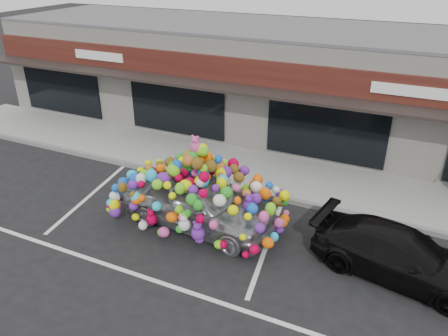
% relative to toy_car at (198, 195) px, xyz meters
% --- Properties ---
extents(ground, '(90.00, 90.00, 0.00)m').
position_rel_toy_car_xyz_m(ground, '(-0.71, -0.26, -0.95)').
color(ground, black).
rests_on(ground, ground).
extents(shop_building, '(24.00, 7.20, 4.31)m').
position_rel_toy_car_xyz_m(shop_building, '(-0.71, 8.18, 1.21)').
color(shop_building, silver).
rests_on(shop_building, ground).
extents(sidewalk, '(26.00, 3.00, 0.15)m').
position_rel_toy_car_xyz_m(sidewalk, '(-0.71, 3.74, -0.88)').
color(sidewalk, gray).
rests_on(sidewalk, ground).
extents(kerb, '(26.00, 0.18, 0.16)m').
position_rel_toy_car_xyz_m(kerb, '(-0.71, 2.24, -0.88)').
color(kerb, slate).
rests_on(kerb, ground).
extents(parking_stripe_left, '(0.73, 4.37, 0.01)m').
position_rel_toy_car_xyz_m(parking_stripe_left, '(-3.91, -0.06, -0.95)').
color(parking_stripe_left, silver).
rests_on(parking_stripe_left, ground).
extents(parking_stripe_mid, '(0.73, 4.37, 0.01)m').
position_rel_toy_car_xyz_m(parking_stripe_mid, '(2.09, -0.06, -0.95)').
color(parking_stripe_mid, silver).
rests_on(parking_stripe_mid, ground).
extents(lane_line, '(14.00, 0.12, 0.01)m').
position_rel_toy_car_xyz_m(lane_line, '(1.29, -2.56, -0.95)').
color(lane_line, silver).
rests_on(lane_line, ground).
extents(toy_car, '(3.26, 4.98, 2.81)m').
position_rel_toy_car_xyz_m(toy_car, '(0.00, 0.00, 0.00)').
color(toy_car, '#ACB2B7').
rests_on(toy_car, ground).
extents(black_sedan, '(2.37, 4.33, 1.19)m').
position_rel_toy_car_xyz_m(black_sedan, '(5.30, 0.08, -0.36)').
color(black_sedan, black).
rests_on(black_sedan, ground).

